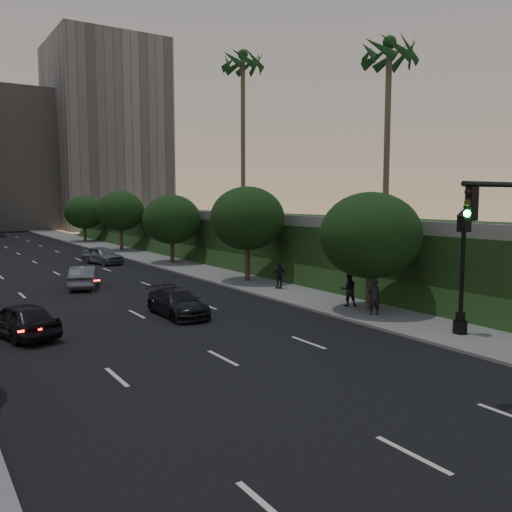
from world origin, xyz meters
TOP-DOWN VIEW (x-y plane):
  - ground at (0.00, 0.00)m, footprint 160.00×160.00m
  - road_surface at (0.00, 30.00)m, footprint 16.00×140.00m
  - sidewalk_right at (10.25, 30.00)m, footprint 4.50×140.00m
  - embankment at (22.00, 28.00)m, footprint 18.00×90.00m
  - parapet_wall at (13.50, 28.00)m, footprint 0.35×90.00m
  - office_block_mid at (6.00, 102.00)m, footprint 22.00×18.00m
  - office_block_right at (24.00, 96.00)m, footprint 20.00×22.00m
  - tree_right_a at (10.30, 8.00)m, footprint 5.20×5.20m
  - tree_right_b at (10.30, 20.00)m, footprint 5.20×5.20m
  - tree_right_c at (10.30, 33.00)m, footprint 5.20×5.20m
  - tree_right_d at (10.30, 47.00)m, footprint 5.20×5.20m
  - tree_right_e at (10.30, 62.00)m, footprint 5.20×5.20m
  - palm_mid at (17.50, 14.00)m, footprint 3.20×3.20m
  - palm_far at (16.00, 30.00)m, footprint 3.20×3.20m
  - street_lamp at (10.12, 2.34)m, footprint 0.64×0.64m
  - sedan_near_left at (-5.75, 12.30)m, footprint 2.93×4.77m
  - sedan_mid_left at (-0.03, 23.83)m, footprint 3.00×4.77m
  - sedan_near_right at (1.64, 12.64)m, footprint 1.89×4.64m
  - sedan_far_right at (4.94, 36.34)m, footprint 3.07×5.01m
  - pedestrian_a at (9.68, 7.03)m, footprint 0.78×0.66m
  - pedestrian_b at (10.11, 9.36)m, footprint 1.10×1.02m
  - pedestrian_c at (10.27, 16.05)m, footprint 1.04×0.54m

SIDE VIEW (x-z plane):
  - ground at x=0.00m, z-range 0.00..0.00m
  - road_surface at x=0.00m, z-range 0.00..0.02m
  - sidewalk_right at x=10.25m, z-range 0.00..0.15m
  - sedan_near_right at x=1.64m, z-range 0.00..1.35m
  - sedan_mid_left at x=-0.03m, z-range 0.00..1.49m
  - sedan_near_left at x=-5.75m, z-range 0.00..1.52m
  - sedan_far_right at x=4.94m, z-range 0.00..1.59m
  - pedestrian_c at x=10.27m, z-range 0.15..1.84m
  - pedestrian_b at x=10.11m, z-range 0.15..1.95m
  - pedestrian_a at x=9.68m, z-range 0.15..1.95m
  - embankment at x=22.00m, z-range 0.00..4.00m
  - street_lamp at x=10.12m, z-range -0.18..5.44m
  - tree_right_a at x=10.30m, z-range 0.90..7.14m
  - tree_right_c at x=10.30m, z-range 0.90..7.14m
  - tree_right_e at x=10.30m, z-range 0.90..7.14m
  - parapet_wall at x=13.50m, z-range 4.00..4.70m
  - tree_right_b at x=10.30m, z-range 1.15..7.88m
  - tree_right_d at x=10.30m, z-range 1.15..7.88m
  - office_block_mid at x=6.00m, z-range 0.00..26.00m
  - palm_mid at x=17.50m, z-range 8.82..21.82m
  - palm_far at x=16.00m, z-range 9.89..25.39m
  - office_block_right at x=24.00m, z-range 0.00..36.00m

